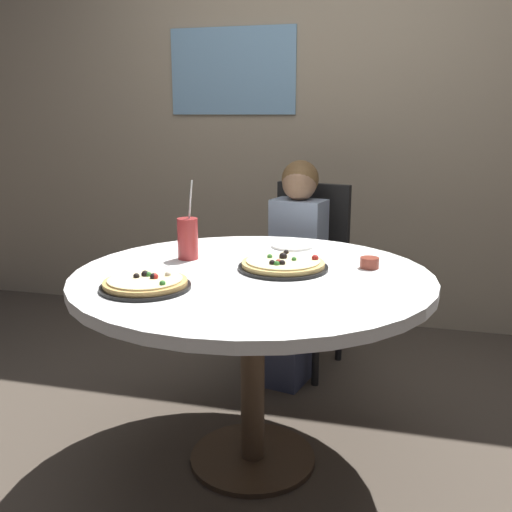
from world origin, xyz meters
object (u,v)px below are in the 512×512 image
(diner_child, at_px, (292,282))
(soda_cup, at_px, (188,238))
(chair_wooden, at_px, (305,265))
(pizza_veggie, at_px, (146,284))
(plate_small, at_px, (292,246))
(sauce_bowl, at_px, (370,263))
(dining_table, at_px, (252,297))
(pizza_cheese, at_px, (283,265))

(diner_child, bearing_deg, soda_cup, -112.69)
(chair_wooden, relative_size, pizza_veggie, 3.22)
(soda_cup, height_order, plate_small, soda_cup)
(sauce_bowl, xyz_separation_m, plate_small, (-0.34, 0.27, -0.02))
(dining_table, relative_size, soda_cup, 4.17)
(pizza_cheese, distance_m, sauce_bowl, 0.32)
(dining_table, xyz_separation_m, sauce_bowl, (0.40, 0.17, 0.11))
(chair_wooden, relative_size, plate_small, 5.28)
(pizza_cheese, bearing_deg, soda_cup, 171.59)
(diner_child, bearing_deg, sauce_bowl, -56.86)
(dining_table, bearing_deg, sauce_bowl, 23.65)
(pizza_cheese, relative_size, soda_cup, 1.07)
(diner_child, bearing_deg, plate_small, -78.90)
(dining_table, xyz_separation_m, plate_small, (0.06, 0.44, 0.10))
(pizza_veggie, height_order, soda_cup, soda_cup)
(dining_table, relative_size, pizza_cheese, 3.89)
(dining_table, height_order, plate_small, plate_small)
(soda_cup, bearing_deg, plate_small, 40.95)
(pizza_veggie, relative_size, soda_cup, 0.96)
(pizza_veggie, bearing_deg, sauce_bowl, 33.34)
(chair_wooden, xyz_separation_m, sauce_bowl, (0.38, -0.81, 0.24))
(pizza_veggie, height_order, pizza_cheese, pizza_cheese)
(sauce_bowl, bearing_deg, chair_wooden, 114.99)
(pizza_veggie, distance_m, sauce_bowl, 0.82)
(dining_table, distance_m, chair_wooden, 1.00)
(pizza_cheese, bearing_deg, diner_child, 98.63)
(pizza_cheese, distance_m, plate_small, 0.37)
(diner_child, relative_size, sauce_bowl, 15.46)
(dining_table, relative_size, chair_wooden, 1.35)
(dining_table, height_order, soda_cup, soda_cup)
(soda_cup, bearing_deg, chair_wooden, 69.61)
(plate_small, bearing_deg, pizza_cheese, -83.89)
(pizza_veggie, bearing_deg, soda_cup, 91.82)
(diner_child, bearing_deg, pizza_cheese, -81.37)
(pizza_veggie, relative_size, plate_small, 1.64)
(dining_table, xyz_separation_m, pizza_veggie, (-0.28, -0.27, 0.11))
(chair_wooden, distance_m, plate_small, 0.59)
(chair_wooden, xyz_separation_m, pizza_veggie, (-0.30, -1.26, 0.24))
(dining_table, distance_m, diner_child, 0.83)
(dining_table, bearing_deg, soda_cup, 155.31)
(pizza_veggie, xyz_separation_m, soda_cup, (-0.01, 0.41, 0.06))
(chair_wooden, bearing_deg, pizza_cheese, -85.25)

